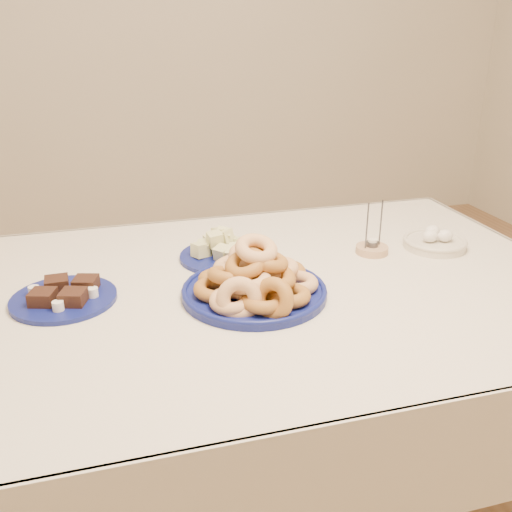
# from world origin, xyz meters

# --- Properties ---
(ground) EXTENTS (5.00, 5.00, 0.00)m
(ground) POSITION_xyz_m (0.00, 0.00, 0.00)
(ground) COLOR #8D6442
(ground) RESTS_ON ground
(dining_table) EXTENTS (1.71, 1.11, 0.75)m
(dining_table) POSITION_xyz_m (0.00, 0.00, 0.64)
(dining_table) COLOR brown
(dining_table) RESTS_ON ground
(donut_platter) EXTENTS (0.47, 0.47, 0.16)m
(donut_platter) POSITION_xyz_m (-0.01, -0.07, 0.79)
(donut_platter) COLOR navy
(donut_platter) RESTS_ON dining_table
(melon_plate) EXTENTS (0.33, 0.33, 0.09)m
(melon_plate) POSITION_xyz_m (-0.03, 0.19, 0.77)
(melon_plate) COLOR navy
(melon_plate) RESTS_ON dining_table
(brownie_plate) EXTENTS (0.28, 0.28, 0.04)m
(brownie_plate) POSITION_xyz_m (-0.45, 0.04, 0.76)
(brownie_plate) COLOR navy
(brownie_plate) RESTS_ON dining_table
(candle_holder) EXTENTS (0.12, 0.12, 0.15)m
(candle_holder) POSITION_xyz_m (0.39, 0.11, 0.76)
(candle_holder) COLOR tan
(candle_holder) RESTS_ON dining_table
(egg_bowl) EXTENTS (0.19, 0.19, 0.06)m
(egg_bowl) POSITION_xyz_m (0.59, 0.10, 0.77)
(egg_bowl) COLOR beige
(egg_bowl) RESTS_ON dining_table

